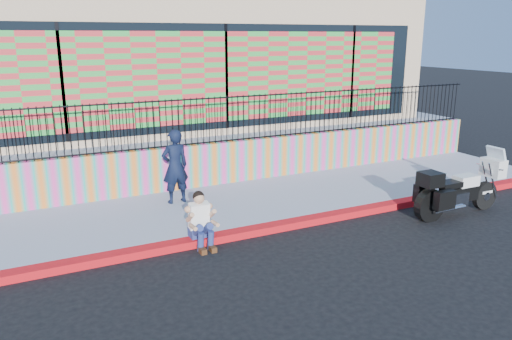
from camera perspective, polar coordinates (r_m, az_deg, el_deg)
ground at (r=10.83m, az=5.42°, el=-6.28°), size 90.00×90.00×0.00m
red_curb at (r=10.80m, az=5.43°, el=-5.91°), size 16.00×0.30×0.15m
sidewalk at (r=12.15m, az=1.35°, el=-3.43°), size 16.00×3.00×0.15m
mural_wall at (r=13.36m, az=-1.81°, el=1.07°), size 16.00×0.20×1.10m
metal_fence at (r=13.12m, az=-1.85°, el=5.95°), size 15.80×0.04×1.20m
elevated_platform at (r=18.03m, az=-8.57°, el=4.34°), size 16.00×10.00×1.25m
storefront_building at (r=17.54m, az=-8.68°, el=12.68°), size 14.00×8.06×4.00m
police_motorcycle at (r=12.05m, az=22.06°, el=-2.01°), size 2.37×0.78×1.48m
police_officer at (r=11.65m, az=-9.24°, el=0.41°), size 0.67×0.47×1.74m
seated_man at (r=9.60m, az=-6.22°, el=-6.26°), size 0.54×0.71×1.06m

